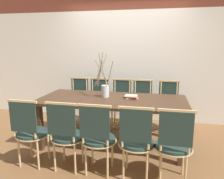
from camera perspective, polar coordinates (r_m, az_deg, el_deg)
The scene contains 15 objects.
ground_plane at distance 3.73m, azimuth 0.00°, elevation -14.09°, with size 16.00×16.00×0.00m, color brown.
wall_rear at distance 4.72m, azimuth 3.63°, elevation 11.41°, with size 12.00×0.06×3.20m.
dining_table at distance 3.49m, azimuth 0.00°, elevation -3.98°, with size 2.32×1.04×0.78m.
chair_near_leftend at distance 3.15m, azimuth -20.53°, elevation -9.90°, with size 0.45×0.45×0.95m.
chair_near_left at distance 2.92m, azimuth -11.80°, elevation -11.15°, with size 0.45×0.45×0.95m.
chair_near_center at distance 2.78m, azimuth -3.65°, elevation -12.09°, with size 0.45×0.45×0.95m.
chair_near_right at distance 2.70m, azimuth 6.38°, elevation -12.91°, with size 0.45×0.45×0.95m.
chair_near_rightend at distance 2.70m, azimuth 15.87°, elevation -13.33°, with size 0.45×0.45×0.95m.
chair_far_leftend at distance 4.57m, azimuth -8.89°, elevation -2.59°, with size 0.45×0.45×0.95m.
chair_far_left at distance 4.44m, azimuth -3.75°, elevation -2.91°, with size 0.45×0.45×0.95m.
chair_far_center at distance 4.33m, azimuth 2.34°, elevation -3.25°, with size 0.45×0.45×0.95m.
chair_far_right at distance 4.28m, azimuth 7.77°, elevation -3.53°, with size 0.45×0.45×0.95m.
chair_far_rightend at distance 4.28m, azimuth 14.48°, elevation -3.82°, with size 0.45×0.45×0.95m.
vase_centerpiece at distance 3.56m, azimuth -1.89°, elevation 0.01°, with size 0.29×0.29×0.73m.
book_stack at distance 3.51m, azimuth 5.14°, elevation -1.89°, with size 0.22×0.20×0.05m.
Camera 1 is at (0.71, -3.28, 1.63)m, focal length 35.00 mm.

